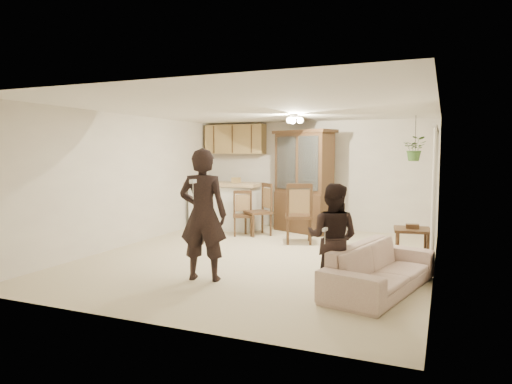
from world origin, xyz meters
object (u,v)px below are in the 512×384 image
at_px(sofa, 381,263).
at_px(chair_bar, 243,223).
at_px(chair_hutch_left, 258,221).
at_px(china_hutch, 304,182).
at_px(adult, 203,216).
at_px(chair_hutch_right, 299,226).
at_px(child, 333,240).
at_px(side_table, 412,247).

bearing_deg(sofa, chair_bar, 62.47).
distance_m(sofa, chair_hutch_left, 4.28).
bearing_deg(sofa, chair_hutch_left, 58.40).
height_order(china_hutch, chair_bar, china_hutch).
bearing_deg(adult, chair_hutch_right, -110.98).
relative_size(adult, chair_bar, 1.88).
xyz_separation_m(sofa, chair_bar, (-3.26, 2.94, -0.10)).
relative_size(sofa, adult, 1.04).
distance_m(child, chair_hutch_left, 4.15).
relative_size(china_hutch, side_table, 3.42).
xyz_separation_m(child, china_hutch, (-1.61, 4.12, 0.45)).
bearing_deg(chair_hutch_left, chair_hutch_right, 18.24).
bearing_deg(chair_hutch_left, child, -11.90).
xyz_separation_m(sofa, chair_hutch_left, (-2.96, 3.09, -0.05)).
bearing_deg(child, chair_hutch_right, -61.69).
bearing_deg(china_hutch, chair_bar, -117.85).
bearing_deg(sofa, chair_hutch_right, 50.64).
bearing_deg(side_table, child, -115.55).
distance_m(china_hutch, side_table, 3.49).
height_order(chair_bar, chair_hutch_right, chair_hutch_right).
height_order(adult, chair_hutch_right, adult).
bearing_deg(side_table, china_hutch, 136.34).
xyz_separation_m(child, side_table, (0.85, 1.78, -0.36)).
xyz_separation_m(sofa, adult, (-2.35, -0.42, 0.53)).
height_order(adult, side_table, adult).
distance_m(child, side_table, 2.00).
bearing_deg(adult, china_hutch, -104.85).
distance_m(sofa, side_table, 1.53).
relative_size(chair_bar, chair_hutch_right, 0.80).
bearing_deg(sofa, adult, 114.74).
distance_m(adult, chair_hutch_left, 3.61).
bearing_deg(chair_hutch_left, side_table, 16.58).
distance_m(sofa, adult, 2.45).
relative_size(sofa, chair_bar, 1.96).
xyz_separation_m(chair_hutch_left, chair_hutch_right, (1.07, -0.48, 0.02)).
relative_size(child, side_table, 2.04).
relative_size(sofa, side_table, 2.83).
distance_m(adult, china_hutch, 4.28).
relative_size(adult, child, 1.33).
distance_m(sofa, china_hutch, 4.48).
height_order(chair_hutch_left, chair_hutch_right, chair_hutch_right).
bearing_deg(chair_hutch_left, chair_bar, -111.49).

